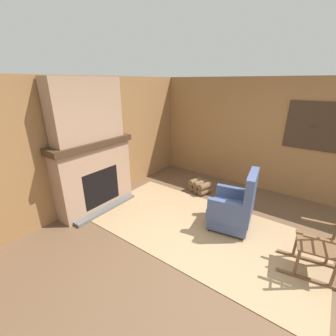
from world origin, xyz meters
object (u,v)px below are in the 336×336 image
Objects in this scene: oil_lamp_vase at (70,138)px; decorative_plate_on_mantel at (87,133)px; rocking_chair at (320,247)px; armchair at (234,209)px; firewood_stack at (200,186)px; storage_case at (102,133)px.

oil_lamp_vase is 1.13× the size of decorative_plate_on_mantel.
decorative_plate_on_mantel is at bearing -0.90° from rocking_chair.
armchair is 2.86m from decorative_plate_on_mantel.
oil_lamp_vase is at bearing -123.46° from firewood_stack.
armchair is 4.77× the size of storage_case.
storage_case is 0.83× the size of decorative_plate_on_mantel.
firewood_stack is (-2.30, 1.15, -0.27)m from rocking_chair.
rocking_chair is 2.58m from firewood_stack.
storage_case reaches higher than rocking_chair.
decorative_plate_on_mantel is (-0.02, -0.30, 0.06)m from storage_case.
armchair is 1.39m from firewood_stack.
storage_case is (-3.68, -0.30, 1.01)m from rocking_chair.
storage_case is 0.30m from decorative_plate_on_mantel.
armchair is 2.96m from oil_lamp_vase.
decorative_plate_on_mantel is at bearing 93.34° from oil_lamp_vase.
oil_lamp_vase reaches higher than firewood_stack.
oil_lamp_vase reaches higher than armchair.
rocking_chair is at bearing 4.64° from storage_case.
decorative_plate_on_mantel is at bearing -128.74° from firewood_stack.
rocking_chair is 3.94m from oil_lamp_vase.
oil_lamp_vase is at bearing -86.66° from decorative_plate_on_mantel.
firewood_stack is at bearing 56.54° from oil_lamp_vase.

